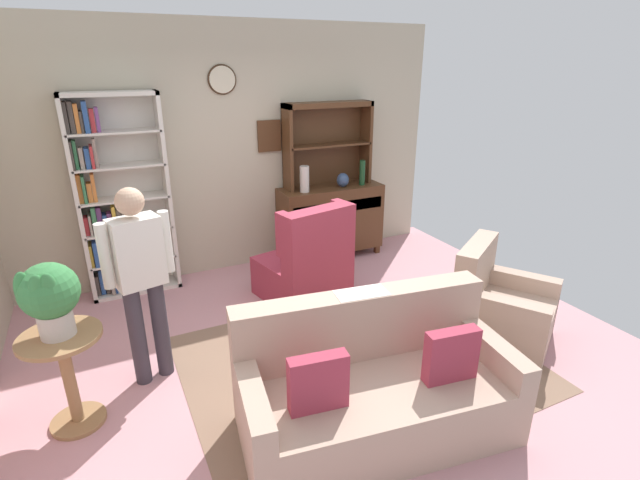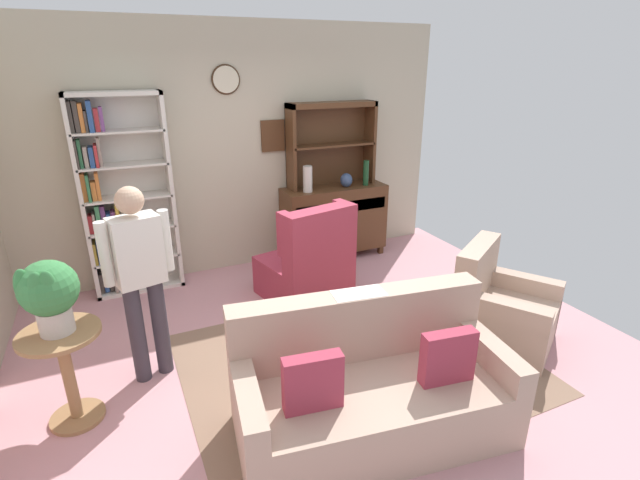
{
  "view_description": "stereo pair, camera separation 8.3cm",
  "coord_description": "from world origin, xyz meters",
  "px_view_note": "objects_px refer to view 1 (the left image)",
  "views": [
    {
      "loc": [
        -1.52,
        -3.13,
        2.38
      ],
      "look_at": [
        0.1,
        0.2,
        0.95
      ],
      "focal_mm": 26.31,
      "sensor_mm": 36.0,
      "label": 1
    },
    {
      "loc": [
        -1.45,
        -3.17,
        2.38
      ],
      "look_at": [
        0.1,
        0.2,
        0.95
      ],
      "focal_mm": 26.31,
      "sensor_mm": 36.0,
      "label": 2
    }
  ],
  "objects_px": {
    "vase_round": "(343,180)",
    "bookshelf": "(116,198)",
    "couch_floral": "(374,389)",
    "potted_plant_large": "(49,295)",
    "bottle_wine": "(362,173)",
    "coffee_table": "(341,322)",
    "plant_stand": "(67,370)",
    "book_stack": "(335,320)",
    "armchair_floral": "(500,310)",
    "sideboard_hutch": "(327,133)",
    "vase_tall": "(304,179)",
    "person_reading": "(140,274)",
    "sideboard": "(331,218)",
    "wingback_chair": "(307,266)"
  },
  "relations": [
    {
      "from": "vase_tall",
      "to": "couch_floral",
      "type": "relative_size",
      "value": 0.16
    },
    {
      "from": "vase_round",
      "to": "armchair_floral",
      "type": "distance_m",
      "value": 2.45
    },
    {
      "from": "sideboard_hutch",
      "to": "book_stack",
      "type": "relative_size",
      "value": 5.11
    },
    {
      "from": "vase_tall",
      "to": "person_reading",
      "type": "bearing_deg",
      "value": -142.86
    },
    {
      "from": "potted_plant_large",
      "to": "book_stack",
      "type": "height_order",
      "value": "potted_plant_large"
    },
    {
      "from": "person_reading",
      "to": "bottle_wine",
      "type": "bearing_deg",
      "value": 28.48
    },
    {
      "from": "vase_tall",
      "to": "vase_round",
      "type": "bearing_deg",
      "value": 1.49
    },
    {
      "from": "bookshelf",
      "to": "potted_plant_large",
      "type": "xyz_separation_m",
      "value": [
        -0.53,
        -1.99,
        -0.05
      ]
    },
    {
      "from": "potted_plant_large",
      "to": "coffee_table",
      "type": "distance_m",
      "value": 2.12
    },
    {
      "from": "plant_stand",
      "to": "sideboard_hutch",
      "type": "bearing_deg",
      "value": 34.22
    },
    {
      "from": "couch_floral",
      "to": "potted_plant_large",
      "type": "xyz_separation_m",
      "value": [
        -1.84,
        0.93,
        0.69
      ]
    },
    {
      "from": "couch_floral",
      "to": "armchair_floral",
      "type": "relative_size",
      "value": 1.8
    },
    {
      "from": "vase_round",
      "to": "bookshelf",
      "type": "bearing_deg",
      "value": 176.61
    },
    {
      "from": "wingback_chair",
      "to": "sideboard",
      "type": "bearing_deg",
      "value": 51.1
    },
    {
      "from": "couch_floral",
      "to": "sideboard_hutch",
      "type": "bearing_deg",
      "value": 69.11
    },
    {
      "from": "vase_tall",
      "to": "book_stack",
      "type": "xyz_separation_m",
      "value": [
        -0.66,
        -2.04,
        -0.63
      ]
    },
    {
      "from": "sideboard",
      "to": "vase_tall",
      "type": "xyz_separation_m",
      "value": [
        -0.39,
        -0.08,
        0.56
      ]
    },
    {
      "from": "plant_stand",
      "to": "book_stack",
      "type": "height_order",
      "value": "plant_stand"
    },
    {
      "from": "plant_stand",
      "to": "book_stack",
      "type": "xyz_separation_m",
      "value": [
        1.91,
        -0.22,
        0.01
      ]
    },
    {
      "from": "bookshelf",
      "to": "couch_floral",
      "type": "distance_m",
      "value": 3.29
    },
    {
      "from": "sideboard_hutch",
      "to": "bookshelf",
      "type": "bearing_deg",
      "value": -179.43
    },
    {
      "from": "potted_plant_large",
      "to": "book_stack",
      "type": "relative_size",
      "value": 2.32
    },
    {
      "from": "bookshelf",
      "to": "book_stack",
      "type": "distance_m",
      "value": 2.67
    },
    {
      "from": "sideboard",
      "to": "bottle_wine",
      "type": "height_order",
      "value": "bottle_wine"
    },
    {
      "from": "book_stack",
      "to": "bottle_wine",
      "type": "bearing_deg",
      "value": 54.65
    },
    {
      "from": "bottle_wine",
      "to": "armchair_floral",
      "type": "xyz_separation_m",
      "value": [
        0.09,
        -2.29,
        -0.78
      ]
    },
    {
      "from": "bookshelf",
      "to": "plant_stand",
      "type": "height_order",
      "value": "bookshelf"
    },
    {
      "from": "plant_stand",
      "to": "book_stack",
      "type": "relative_size",
      "value": 3.3
    },
    {
      "from": "bookshelf",
      "to": "bottle_wine",
      "type": "xyz_separation_m",
      "value": [
        2.82,
        -0.17,
        0.02
      ]
    },
    {
      "from": "couch_floral",
      "to": "vase_round",
      "type": "bearing_deg",
      "value": 65.63
    },
    {
      "from": "armchair_floral",
      "to": "wingback_chair",
      "type": "bearing_deg",
      "value": 130.91
    },
    {
      "from": "couch_floral",
      "to": "plant_stand",
      "type": "distance_m",
      "value": 2.06
    },
    {
      "from": "bottle_wine",
      "to": "coffee_table",
      "type": "relative_size",
      "value": 0.39
    },
    {
      "from": "armchair_floral",
      "to": "coffee_table",
      "type": "distance_m",
      "value": 1.47
    },
    {
      "from": "armchair_floral",
      "to": "person_reading",
      "type": "relative_size",
      "value": 0.68
    },
    {
      "from": "wingback_chair",
      "to": "plant_stand",
      "type": "relative_size",
      "value": 1.48
    },
    {
      "from": "vase_round",
      "to": "plant_stand",
      "type": "bearing_deg",
      "value": -149.27
    },
    {
      "from": "wingback_chair",
      "to": "book_stack",
      "type": "xyz_separation_m",
      "value": [
        -0.29,
        -1.18,
        0.06
      ]
    },
    {
      "from": "sideboard",
      "to": "book_stack",
      "type": "bearing_deg",
      "value": -116.36
    },
    {
      "from": "vase_round",
      "to": "book_stack",
      "type": "bearing_deg",
      "value": -119.89
    },
    {
      "from": "bookshelf",
      "to": "sideboard",
      "type": "relative_size",
      "value": 1.62
    },
    {
      "from": "sideboard",
      "to": "person_reading",
      "type": "distance_m",
      "value": 2.91
    },
    {
      "from": "bottle_wine",
      "to": "couch_floral",
      "type": "relative_size",
      "value": 0.16
    },
    {
      "from": "armchair_floral",
      "to": "potted_plant_large",
      "type": "relative_size",
      "value": 2.12
    },
    {
      "from": "vase_tall",
      "to": "person_reading",
      "type": "relative_size",
      "value": 0.2
    },
    {
      "from": "bottle_wine",
      "to": "plant_stand",
      "type": "bearing_deg",
      "value": -151.56
    },
    {
      "from": "potted_plant_large",
      "to": "vase_round",
      "type": "bearing_deg",
      "value": 30.76
    },
    {
      "from": "bookshelf",
      "to": "bottle_wine",
      "type": "bearing_deg",
      "value": -3.53
    },
    {
      "from": "vase_tall",
      "to": "couch_floral",
      "type": "distance_m",
      "value": 2.95
    },
    {
      "from": "sideboard_hutch",
      "to": "person_reading",
      "type": "xyz_separation_m",
      "value": [
        -2.4,
        -1.71,
        -0.65
      ]
    }
  ]
}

